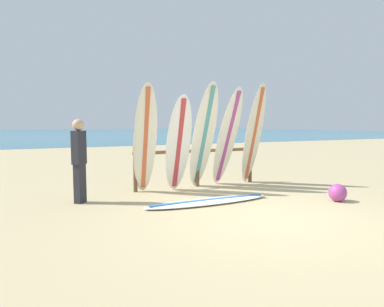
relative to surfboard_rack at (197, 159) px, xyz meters
name	(u,v)px	position (x,y,z in m)	size (l,w,h in m)	color
ground_plane	(270,219)	(-0.18, -2.95, -0.66)	(120.00, 120.00, 0.00)	tan
ocean_water	(54,133)	(-0.18, 55.05, -0.66)	(120.00, 80.00, 0.01)	teal
surfboard_rack	(197,159)	(0.00, 0.00, 0.00)	(3.14, 0.09, 1.00)	brown
surfboard_leaning_far_left	(145,139)	(-1.38, -0.31, 0.51)	(0.56, 0.78, 2.34)	silver
surfboard_leaning_left	(179,144)	(-0.67, -0.42, 0.40)	(0.58, 0.73, 2.12)	white
surfboard_leaning_center_left	(204,136)	(0.01, -0.29, 0.55)	(0.61, 0.94, 2.43)	white
surfboard_leaning_center	(227,137)	(0.65, -0.28, 0.51)	(0.63, 1.00, 2.34)	white
surfboard_leaning_center_right	(254,135)	(1.39, -0.30, 0.57)	(0.47, 0.77, 2.46)	silver
surfboard_lying_on_sand	(209,201)	(-0.57, -1.62, -0.63)	(2.57, 0.52, 0.08)	white
beachgoer_standing	(79,157)	(-2.75, -0.55, 0.21)	(0.29, 0.29, 1.58)	#26262D
beach_ball	(338,193)	(1.75, -2.56, -0.49)	(0.34, 0.34, 0.34)	#A53F8C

